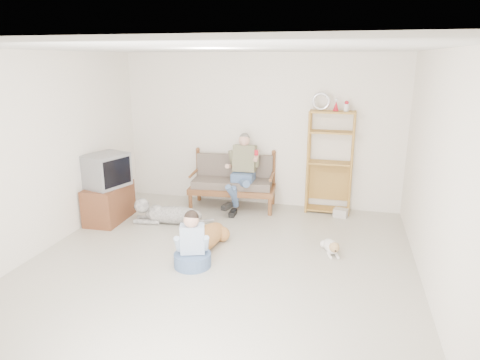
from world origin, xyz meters
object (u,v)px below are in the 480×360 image
(loveseat, at_px, (234,181))
(tv_stand, at_px, (109,203))
(etagere, at_px, (330,161))
(golden_retriever, at_px, (203,239))

(loveseat, distance_m, tv_stand, 2.17)
(etagere, xyz_separation_m, tv_stand, (-3.48, -1.30, -0.61))
(loveseat, distance_m, etagere, 1.72)
(loveseat, xyz_separation_m, golden_retriever, (0.07, -1.93, -0.31))
(loveseat, relative_size, tv_stand, 1.70)
(loveseat, relative_size, etagere, 0.75)
(tv_stand, height_order, golden_retriever, tv_stand)
(etagere, height_order, tv_stand, etagere)
(etagere, bearing_deg, tv_stand, -159.60)
(etagere, distance_m, tv_stand, 3.77)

